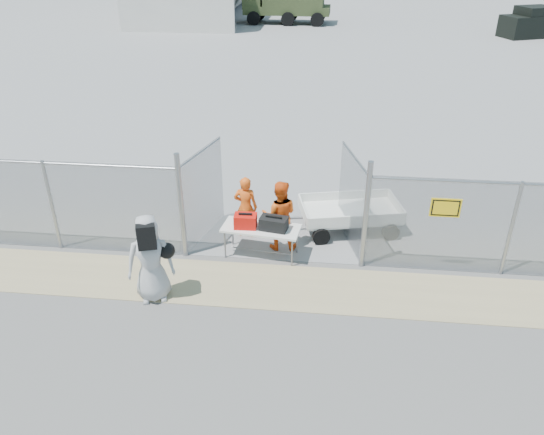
# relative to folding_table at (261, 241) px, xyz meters

# --- Properties ---
(ground) EXTENTS (160.00, 160.00, 0.00)m
(ground) POSITION_rel_folding_table_xyz_m (0.27, -2.18, -0.37)
(ground) COLOR #595858
(tarmac_inside) EXTENTS (160.00, 80.00, 0.01)m
(tarmac_inside) POSITION_rel_folding_table_xyz_m (0.27, 39.82, -0.36)
(tarmac_inside) COLOR gray
(tarmac_inside) RESTS_ON ground
(dirt_strip) EXTENTS (44.00, 1.60, 0.01)m
(dirt_strip) POSITION_rel_folding_table_xyz_m (0.27, -1.18, -0.36)
(dirt_strip) COLOR tan
(dirt_strip) RESTS_ON ground
(chain_link_fence) EXTENTS (40.00, 0.20, 2.20)m
(chain_link_fence) POSITION_rel_folding_table_xyz_m (0.27, -0.18, 0.73)
(chain_link_fence) COLOR gray
(chain_link_fence) RESTS_ON ground
(folding_table) EXTENTS (1.81, 0.94, 0.74)m
(folding_table) POSITION_rel_folding_table_xyz_m (0.00, 0.00, 0.00)
(folding_table) COLOR white
(folding_table) RESTS_ON ground
(orange_bag) EXTENTS (0.50, 0.34, 0.31)m
(orange_bag) POSITION_rel_folding_table_xyz_m (-0.34, -0.02, 0.52)
(orange_bag) COLOR red
(orange_bag) RESTS_ON folding_table
(black_duffel) EXTENTS (0.65, 0.45, 0.29)m
(black_duffel) POSITION_rel_folding_table_xyz_m (0.29, -0.05, 0.51)
(black_duffel) COLOR black
(black_duffel) RESTS_ON folding_table
(security_worker_left) EXTENTS (0.59, 0.41, 1.56)m
(security_worker_left) POSITION_rel_folding_table_xyz_m (-0.48, 0.85, 0.41)
(security_worker_left) COLOR #F05A15
(security_worker_left) RESTS_ON ground
(security_worker_right) EXTENTS (0.86, 0.69, 1.69)m
(security_worker_right) POSITION_rel_folding_table_xyz_m (0.38, 0.39, 0.48)
(security_worker_right) COLOR #F05A15
(security_worker_right) RESTS_ON ground
(visitor) EXTENTS (1.05, 0.84, 1.87)m
(visitor) POSITION_rel_folding_table_xyz_m (-1.96, -1.80, 0.57)
(visitor) COLOR #A3A3A3
(visitor) RESTS_ON ground
(utility_trailer) EXTENTS (3.39, 2.26, 0.75)m
(utility_trailer) POSITION_rel_folding_table_xyz_m (2.02, 1.48, 0.01)
(utility_trailer) COLOR white
(utility_trailer) RESTS_ON ground
(military_truck) EXTENTS (6.71, 2.66, 3.17)m
(military_truck) POSITION_rel_folding_table_xyz_m (-2.21, 33.74, 1.22)
(military_truck) COLOR #374322
(military_truck) RESTS_ON ground
(parked_vehicle_near) EXTENTS (4.72, 3.45, 1.95)m
(parked_vehicle_near) POSITION_rel_folding_table_xyz_m (15.03, 29.64, 0.61)
(parked_vehicle_near) COLOR black
(parked_vehicle_near) RESTS_ON ground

